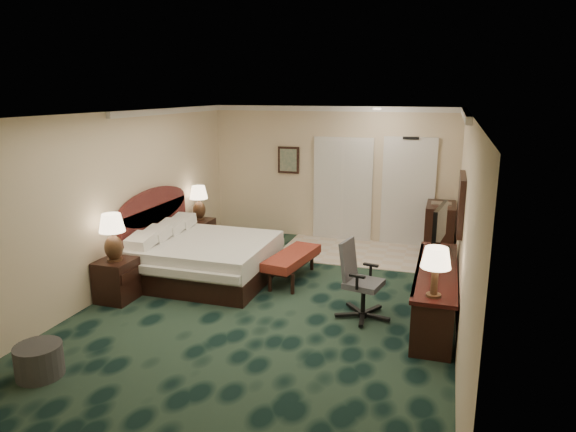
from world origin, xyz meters
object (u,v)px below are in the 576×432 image
(lamp_near, at_px, (113,237))
(bed, at_px, (207,260))
(desk, at_px, (435,293))
(nightstand_near, at_px, (117,280))
(ottoman, at_px, (39,361))
(bed_bench, at_px, (292,267))
(nightstand_far, at_px, (200,234))
(lamp_far, at_px, (199,203))
(minibar, at_px, (439,230))
(tv, at_px, (440,229))
(desk_chair, at_px, (364,281))

(lamp_near, bearing_deg, bed, 54.79)
(lamp_near, relative_size, desk, 0.28)
(nightstand_near, distance_m, ottoman, 2.10)
(bed_bench, height_order, ottoman, bed_bench)
(lamp_near, distance_m, bed_bench, 2.80)
(nightstand_far, xyz_separation_m, lamp_far, (-0.03, 0.05, 0.61))
(ottoman, distance_m, minibar, 6.91)
(lamp_near, distance_m, tv, 4.70)
(minibar, bearing_deg, ottoman, -125.15)
(nightstand_far, relative_size, desk_chair, 0.54)
(bed_bench, bearing_deg, desk_chair, -30.09)
(desk, xyz_separation_m, desk_chair, (-0.92, -0.27, 0.17))
(minibar, bearing_deg, bed, -145.89)
(bed_bench, bearing_deg, bed, -156.58)
(tv, distance_m, minibar, 2.17)
(tv, bearing_deg, ottoman, -130.26)
(lamp_near, height_order, desk_chair, lamp_near)
(nightstand_near, xyz_separation_m, bed_bench, (2.20, 1.54, -0.08))
(bed, height_order, ottoman, bed)
(bed_bench, xyz_separation_m, desk, (2.25, -0.79, 0.13))
(nightstand_far, xyz_separation_m, desk, (4.47, -1.93, 0.07))
(lamp_near, distance_m, desk, 4.56)
(lamp_near, xyz_separation_m, bed_bench, (2.20, 1.57, -0.73))
(bed_bench, height_order, desk, desk)
(desk_chair, bearing_deg, minibar, 86.00)
(bed_bench, bearing_deg, nightstand_far, 161.43)
(bed, xyz_separation_m, tv, (3.59, 0.32, 0.72))
(nightstand_near, xyz_separation_m, tv, (4.44, 1.51, 0.74))
(desk, relative_size, tv, 2.78)
(desk_chair, xyz_separation_m, minibar, (0.90, 3.12, -0.04))
(bed, distance_m, tv, 3.67)
(lamp_far, distance_m, bed_bench, 2.63)
(desk_chair, relative_size, minibar, 1.08)
(bed, relative_size, ottoman, 4.12)
(nightstand_near, bearing_deg, lamp_far, 91.01)
(desk, distance_m, minibar, 2.86)
(lamp_near, distance_m, ottoman, 2.21)
(nightstand_far, relative_size, lamp_far, 0.86)
(nightstand_near, relative_size, desk, 0.25)
(nightstand_far, height_order, tv, tv)
(desk, relative_size, desk_chair, 2.32)
(bed, relative_size, nightstand_far, 3.62)
(bed, xyz_separation_m, minibar, (3.57, 2.42, 0.16))
(nightstand_far, bearing_deg, nightstand_near, -89.58)
(lamp_far, bearing_deg, tv, -15.26)
(bed, distance_m, lamp_near, 1.61)
(ottoman, xyz_separation_m, minibar, (3.97, 5.64, 0.31))
(tv, bearing_deg, lamp_near, -152.87)
(nightstand_near, xyz_separation_m, desk, (4.45, 0.75, 0.05))
(ottoman, relative_size, minibar, 0.51)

